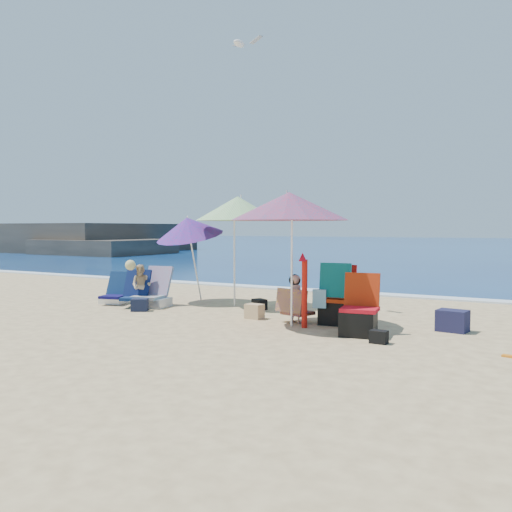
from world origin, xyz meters
The scene contains 21 objects.
ground centered at (0.00, 0.00, 0.00)m, with size 120.00×120.00×0.00m.
sea centered at (0.00, 45.00, -0.05)m, with size 120.00×80.00×0.12m.
foam centered at (0.00, 5.10, 0.02)m, with size 120.00×0.50×0.04m.
headland centered at (-27.29, 19.73, 0.57)m, with size 20.50×11.50×2.60m.
umbrella_turquoise centered at (0.62, 0.46, 1.96)m, with size 2.49×2.49×2.23m.
umbrella_striped centered at (-1.25, 1.94, 2.01)m, with size 2.09×2.09×2.29m.
umbrella_blue centered at (-2.44, 1.86, 1.63)m, with size 1.61×1.66×1.98m.
furled_umbrella centered at (0.93, 0.37, 0.67)m, with size 0.17×0.22×1.22m.
chair_navy centered at (-3.73, 0.97, 0.18)m, with size 0.69×0.75×0.67m.
chair_rainbow centered at (-2.71, 1.02, 0.22)m, with size 0.71×0.83×0.81m.
camp_chair_left centered at (1.90, 0.22, 0.28)m, with size 0.60×0.60×0.93m.
camp_chair_right centered at (1.27, 0.93, 0.38)m, with size 0.62×0.72×1.04m.
person_center centered at (0.61, 0.71, 0.40)m, with size 0.63×0.57×0.83m.
person_left centered at (-2.93, 0.86, 0.44)m, with size 0.75×0.73×0.96m.
bag_navy_a centered at (-2.56, 0.43, 0.12)m, with size 0.38×0.35×0.24m.
bag_black_a centered at (-0.63, 1.73, 0.10)m, with size 0.35×0.32×0.21m.
bag_tan centered at (-0.20, 0.76, 0.13)m, with size 0.33×0.25×0.26m.
bag_navy_b centered at (3.07, 1.23, 0.17)m, with size 0.49×0.39×0.34m.
bag_black_b centered at (2.32, -0.18, 0.09)m, with size 0.25×0.18×0.18m.
orange_item centered at (3.98, -0.18, 0.01)m, with size 0.20×0.12×0.03m.
seagull centered at (-1.04, 1.69, 5.21)m, with size 0.79×0.42×0.13m.
Camera 1 is at (4.41, -7.47, 1.61)m, focal length 37.58 mm.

